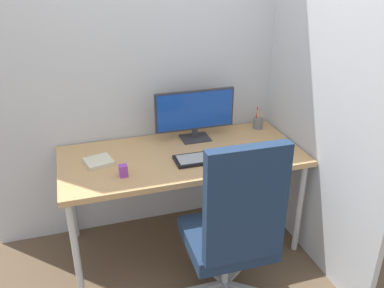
{
  "coord_description": "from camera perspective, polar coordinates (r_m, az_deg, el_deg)",
  "views": [
    {
      "loc": [
        -0.66,
        -2.36,
        1.97
      ],
      "look_at": [
        0.05,
        -0.07,
        0.84
      ],
      "focal_mm": 38.07,
      "sensor_mm": 36.0,
      "label": 1
    }
  ],
  "objects": [
    {
      "name": "desk_clamp_accessory",
      "position": [
        2.5,
        -9.6,
        -3.7
      ],
      "size": [
        0.05,
        0.05,
        0.07
      ],
      "primitive_type": "cube",
      "color": "purple",
      "rests_on": "desk"
    },
    {
      "name": "ground_plane",
      "position": [
        3.15,
        -1.27,
        -13.5
      ],
      "size": [
        8.0,
        8.0,
        0.0
      ],
      "primitive_type": "plane",
      "color": "brown"
    },
    {
      "name": "office_chair",
      "position": [
        2.33,
        5.97,
        -11.58
      ],
      "size": [
        0.6,
        0.63,
        1.14
      ],
      "color": "black",
      "rests_on": "ground_plane"
    },
    {
      "name": "wall_back",
      "position": [
        2.9,
        -3.8,
        13.88
      ],
      "size": [
        2.61,
        0.04,
        2.8
      ],
      "primitive_type": "cube",
      "color": "silver",
      "rests_on": "ground_plane"
    },
    {
      "name": "monitor",
      "position": [
        2.89,
        0.4,
        4.45
      ],
      "size": [
        0.58,
        0.16,
        0.36
      ],
      "color": "#333338",
      "rests_on": "desk"
    },
    {
      "name": "keyboard",
      "position": [
        2.68,
        2.62,
        -1.86
      ],
      "size": [
        0.48,
        0.17,
        0.02
      ],
      "color": "black",
      "rests_on": "desk"
    },
    {
      "name": "wall_side_right",
      "position": [
        2.74,
        16.83,
        12.24
      ],
      "size": [
        0.04,
        1.73,
        2.8
      ],
      "primitive_type": "cube",
      "color": "silver",
      "rests_on": "ground_plane"
    },
    {
      "name": "notebook",
      "position": [
        2.68,
        -12.95,
        -2.41
      ],
      "size": [
        0.2,
        0.19,
        0.03
      ],
      "primitive_type": "cube",
      "rotation": [
        0.0,
        0.0,
        0.24
      ],
      "color": "beige",
      "rests_on": "desk"
    },
    {
      "name": "desk",
      "position": [
        2.77,
        -1.4,
        -2.44
      ],
      "size": [
        1.62,
        0.74,
        0.74
      ],
      "color": "tan",
      "rests_on": "ground_plane"
    },
    {
      "name": "pen_holder",
      "position": [
        3.17,
        9.22,
        2.94
      ],
      "size": [
        0.07,
        0.07,
        0.17
      ],
      "color": "slate",
      "rests_on": "desk"
    },
    {
      "name": "mouse",
      "position": [
        2.81,
        9.26,
        -0.54
      ],
      "size": [
        0.08,
        0.11,
        0.04
      ],
      "primitive_type": "ellipsoid",
      "rotation": [
        0.0,
        0.0,
        -0.31
      ],
      "color": "black",
      "rests_on": "desk"
    }
  ]
}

